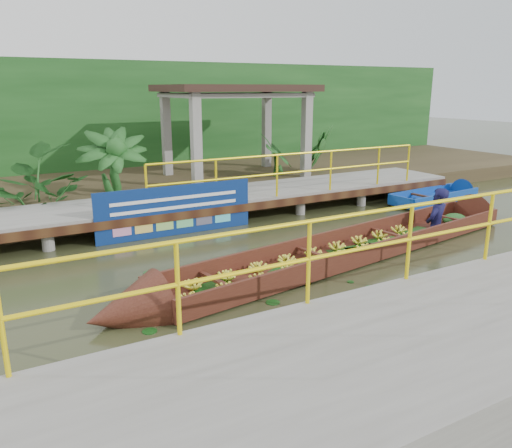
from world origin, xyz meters
TOP-DOWN VIEW (x-y plane):
  - ground at (0.00, 0.00)m, footprint 80.00×80.00m
  - land_strip at (0.00, 7.50)m, footprint 30.00×8.00m
  - far_dock at (0.02, 3.43)m, footprint 16.00×2.06m
  - near_dock at (1.00, -4.20)m, footprint 18.00×2.40m
  - pavilion at (3.00, 6.30)m, footprint 4.40×3.00m
  - foliage_backdrop at (0.00, 10.00)m, footprint 30.00×0.80m
  - vendor_boat at (2.43, -0.45)m, footprint 10.49×2.55m
  - moored_blue_boat at (7.78, 2.04)m, footprint 3.35×1.15m
  - blue_banner at (-0.39, 2.48)m, footprint 3.50×0.04m
  - tropical_plants at (-1.27, 5.30)m, footprint 14.36×1.36m

SIDE VIEW (x-z plane):
  - ground at x=0.00m, z-range 0.00..0.00m
  - moored_blue_boat at x=7.78m, z-range -0.25..0.53m
  - land_strip at x=0.00m, z-range 0.00..0.45m
  - vendor_boat at x=2.43m, z-range -0.88..1.37m
  - near_dock at x=1.00m, z-range -0.56..1.16m
  - far_dock at x=0.02m, z-range -0.35..1.30m
  - blue_banner at x=-0.39m, z-range 0.01..1.10m
  - tropical_plants at x=-1.27m, z-range 0.45..2.15m
  - foliage_backdrop at x=0.00m, z-range 0.00..4.00m
  - pavilion at x=3.00m, z-range 1.32..4.32m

